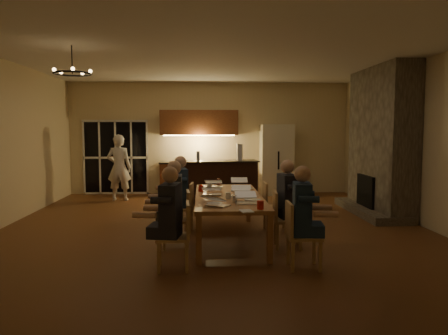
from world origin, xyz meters
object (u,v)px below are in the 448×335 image
Objects in this scene: can_cola at (219,182)px; plate_near at (253,200)px; chair_right_near at (304,235)px; person_left_mid at (175,205)px; refrigerator at (276,160)px; plate_far at (247,188)px; dining_table at (228,217)px; bar_island at (218,182)px; person_left_near at (171,219)px; redcup_near at (260,205)px; chair_right_mid at (288,220)px; plate_left at (215,203)px; laptop_a at (218,198)px; laptop_f at (240,181)px; person_right_near at (302,217)px; chandelier at (72,74)px; laptop_e at (214,181)px; laptop_b at (246,196)px; standing_person at (119,167)px; chair_left_far at (181,208)px; bar_bottle at (198,156)px; person_left_far at (181,194)px; bar_blender at (240,152)px; laptop_d at (241,190)px; chair_left_near at (173,236)px; mug_front at (228,196)px; chair_left_mid at (176,219)px; mug_back at (209,186)px; can_silver at (235,199)px; chair_right_far at (276,207)px; mug_mid at (235,188)px; person_right_mid at (287,203)px; laptop_c at (212,188)px; redcup_mid at (201,188)px.

can_cola reaches higher than plate_near.
person_left_mid reaches higher than chair_right_near.
refrigerator reaches higher than plate_far.
can_cola is at bearing 103.05° from plate_near.
bar_island reaches higher than dining_table.
redcup_near is at bearing 112.46° from person_left_near.
bar_island is 4.28m from chair_right_mid.
plate_near is at bearing -103.39° from refrigerator.
laptop_a is at bearing -74.69° from plate_left.
laptop_a is at bearing -101.82° from laptop_f.
person_right_near is at bearing 66.87° from chair_right_near.
chandelier is 3.17m from laptop_e.
laptop_b and laptop_e have the same top height.
plate_far is (3.01, -3.41, -0.11)m from standing_person.
bar_bottle reaches higher than chair_left_far.
chandelier is (-1.68, -0.69, 2.06)m from person_left_far.
person_right_near is 1.18m from plate_near.
bar_blender is at bearing 9.42° from chair_right_mid.
person_left_far is at bearing 143.20° from dining_table.
chandelier reaches higher than chair_right_mid.
laptop_d is at bearing -106.01° from refrigerator.
plate_far is (0.12, -0.28, -0.10)m from laptop_f.
laptop_d is at bearing 142.24° from chair_left_near.
bar_island is 1.16× the size of standing_person.
bar_bottle is at bearing 97.52° from mug_front.
chair_left_mid reaches higher than mug_back.
plate_far is at bearing 77.23° from can_silver.
laptop_a is at bearing -109.03° from plate_far.
bar_bottle is at bearing 61.00° from chandelier.
chair_right_far is 1.37m from mug_front.
laptop_a is at bearing 63.66° from chair_right_near.
refrigerator is 1.45× the size of person_left_near.
bar_bottle is at bearing 103.27° from mug_mid.
laptop_e is at bearing 38.89° from chair_right_mid.
chair_left_mid is 1.47m from mug_back.
mug_mid is at bearing 102.29° from laptop_d.
person_right_mid reaches higher than laptop_f.
chair_left_mid is 1.54m from redcup_near.
laptop_c is 0.87m from plate_near.
person_left_near reaches higher than bar_island.
laptop_f is (0.08, 1.17, 0.00)m from laptop_d.
laptop_a and laptop_e have the same top height.
laptop_d is (1.03, 1.46, 0.42)m from chair_left_near.
bar_island is 4.93m from redcup_near.
redcup_mid reaches higher than plate_left.
refrigerator is 5.57m from person_right_mid.
plate_near is at bearing 26.96° from plate_left.
standing_person reaches higher than mug_back.
chair_right_far is (-0.78, -4.49, -0.55)m from refrigerator.
chandelier is at bearing 163.51° from laptop_b.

